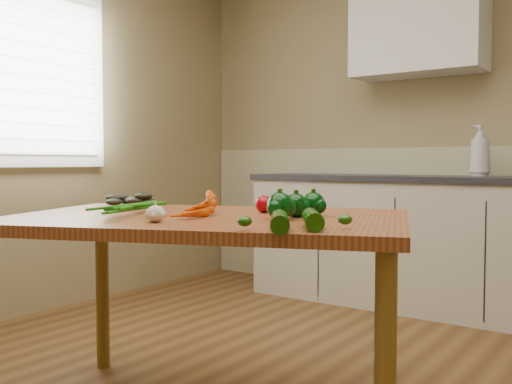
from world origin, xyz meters
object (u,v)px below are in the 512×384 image
object	(u,v)px
tomato_a	(264,204)
zucchini_a	(313,219)
table	(207,238)
soap_bottle_a	(480,150)
carrot_bunch	(181,206)
tomato_b	(294,206)
leafy_greens	(131,195)
garlic_bulb	(156,214)
tomato_c	(311,206)
pepper_b	(313,204)
pepper_a	(296,205)
zucchini_b	(280,222)
pepper_c	(280,206)

from	to	relation	value
tomato_a	zucchini_a	bearing A→B (deg)	-40.08
table	soap_bottle_a	bearing A→B (deg)	57.42
carrot_bunch	tomato_b	world-z (taller)	carrot_bunch
table	leafy_greens	xyz separation A→B (m)	(-0.55, 0.12, 0.14)
garlic_bulb	tomato_c	world-z (taller)	tomato_c
garlic_bulb	pepper_b	distance (m)	0.60
zucchini_a	table	bearing A→B (deg)	165.32
pepper_a	tomato_c	bearing A→B (deg)	88.97
tomato_c	zucchini_b	world-z (taller)	tomato_c
carrot_bunch	zucchini_b	xyz separation A→B (m)	(0.57, -0.19, -0.01)
soap_bottle_a	pepper_b	bearing A→B (deg)	31.60
tomato_a	zucchini_a	size ratio (longest dim) A/B	0.38
zucchini_a	pepper_b	bearing A→B (deg)	119.51
soap_bottle_a	garlic_bulb	size ratio (longest dim) A/B	5.02
pepper_c	tomato_a	distance (m)	0.28
pepper_c	tomato_a	world-z (taller)	pepper_c
carrot_bunch	garlic_bulb	bearing A→B (deg)	-87.75
carrot_bunch	tomato_a	bearing A→B (deg)	32.61
garlic_bulb	pepper_a	bearing A→B (deg)	55.83
pepper_c	tomato_c	size ratio (longest dim) A/B	1.22
tomato_b	zucchini_b	size ratio (longest dim) A/B	0.31
table	zucchini_a	xyz separation A→B (m)	(0.54, -0.14, 0.12)
leafy_greens	pepper_b	world-z (taller)	leafy_greens
zucchini_b	tomato_a	bearing A→B (deg)	129.06
pepper_b	tomato_a	distance (m)	0.23
tomato_c	zucchini_a	bearing A→B (deg)	-59.55
pepper_c	zucchini_b	distance (m)	0.32
pepper_a	tomato_c	size ratio (longest dim) A/B	1.11
pepper_b	tomato_a	world-z (taller)	pepper_b
table	garlic_bulb	world-z (taller)	garlic_bulb
tomato_c	tomato_a	bearing A→B (deg)	-170.93
table	tomato_a	bearing A→B (deg)	40.75
pepper_b	garlic_bulb	bearing A→B (deg)	-122.52
table	pepper_a	distance (m)	0.36
soap_bottle_a	tomato_c	xyz separation A→B (m)	(-0.12, -1.97, -0.24)
pepper_a	tomato_c	distance (m)	0.11
carrot_bunch	pepper_c	xyz separation A→B (m)	(0.40, 0.08, 0.01)
leafy_greens	soap_bottle_a	bearing A→B (deg)	64.79
leafy_greens	pepper_c	xyz separation A→B (m)	(0.87, -0.10, -0.01)
pepper_c	pepper_a	bearing A→B (deg)	91.96
tomato_c	garlic_bulb	bearing A→B (deg)	-118.56
zucchini_a	zucchini_b	size ratio (longest dim) A/B	0.96
pepper_b	tomato_c	distance (m)	0.05
zucchini_b	pepper_c	bearing A→B (deg)	123.18
table	pepper_b	bearing A→B (deg)	10.73
leafy_greens	tomato_c	distance (m)	0.87
table	pepper_c	bearing A→B (deg)	-17.05
carrot_bunch	zucchini_b	bearing A→B (deg)	-39.93
leafy_greens	zucchini_b	bearing A→B (deg)	-19.37
soap_bottle_a	tomato_b	size ratio (longest dim) A/B	5.30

